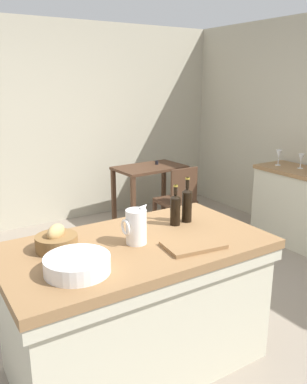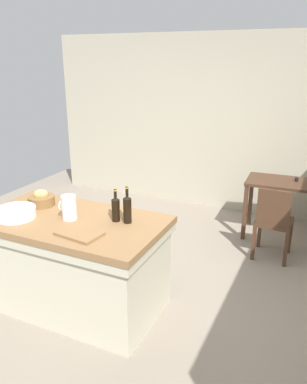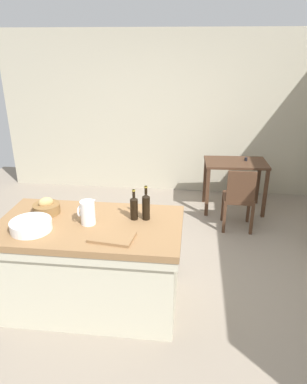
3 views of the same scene
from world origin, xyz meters
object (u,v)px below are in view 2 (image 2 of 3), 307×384
island_table (74,259)px  wash_bowl (16,213)px  bread_basket (41,200)px  cutting_board (79,234)px  writing_desk (283,191)px  wooden_chair (274,221)px  pitcher (69,207)px  wine_bottle_dark (127,208)px  wine_bottle_amber (116,208)px

island_table → wash_bowl: size_ratio=4.73×
bread_basket → cutting_board: bearing=-29.0°
writing_desk → bread_basket: size_ratio=3.69×
island_table → bread_basket: bearing=160.7°
wooden_chair → cutting_board: size_ratio=2.47×
bread_basket → wooden_chair: bearing=37.6°
wash_bowl → cutting_board: wash_bowl is taller
island_table → pitcher: size_ratio=6.43×
writing_desk → wooden_chair: 0.67m
wooden_chair → pitcher: (-1.54, -1.71, 0.52)m
bread_basket → writing_desk: bearing=47.6°
wine_bottle_dark → writing_desk: bearing=64.7°
island_table → wine_bottle_dark: (0.50, 0.14, 0.54)m
wash_bowl → wine_bottle_dark: (0.96, 0.32, 0.09)m
island_table → wash_bowl: bearing=-158.6°
cutting_board → wine_bottle_amber: 0.41m
bread_basket → cutting_board: (0.72, -0.40, -0.04)m
wooden_chair → pitcher: 2.36m
island_table → wine_bottle_amber: wine_bottle_amber is taller
wooden_chair → writing_desk: bearing=90.1°
wash_bowl → cutting_board: bearing=-4.8°
island_table → wooden_chair: same height
cutting_board → wine_bottle_dark: size_ratio=1.10×
pitcher → wine_bottle_dark: bearing=16.5°
wine_bottle_dark → pitcher: bearing=-163.5°
cutting_board → bread_basket: bearing=151.0°
writing_desk → island_table: bearing=-123.3°
bread_basket → wine_bottle_amber: wine_bottle_amber is taller
wine_bottle_dark → island_table: bearing=-164.1°
island_table → wine_bottle_amber: bearing=18.6°
writing_desk → wash_bowl: wash_bowl is taller
wash_bowl → bread_basket: (0.00, 0.34, 0.01)m
wooden_chair → bread_basket: bearing=-142.4°
wooden_chair → cutting_board: bearing=-123.3°
pitcher → wine_bottle_dark: (0.50, 0.15, 0.02)m
bread_basket → wine_bottle_dark: (0.96, -0.02, 0.08)m
cutting_board → island_table: bearing=138.0°
island_table → cutting_board: bearing=-42.0°
writing_desk → wash_bowl: bearing=-128.4°
writing_desk → pitcher: pitcher is taller
pitcher → wine_bottle_amber: wine_bottle_amber is taller
wash_bowl → wine_bottle_amber: wine_bottle_amber is taller
wooden_chair → cutting_board: cutting_board is taller
bread_basket → wine_bottle_dark: bearing=-1.0°
writing_desk → cutting_board: size_ratio=2.59×
wooden_chair → wash_bowl: wash_bowl is taller
wash_bowl → bread_basket: 0.34m
wine_bottle_amber → wash_bowl: bearing=-159.9°
island_table → writing_desk: island_table is taller
wine_bottle_amber → wine_bottle_dark: bearing=5.9°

